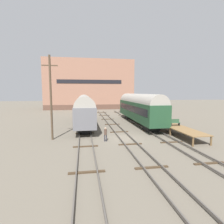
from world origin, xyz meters
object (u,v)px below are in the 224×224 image
bench (175,122)px  person_worker (105,133)px  train_car_grey (84,108)px  utility_pole (51,97)px  train_car_green (139,107)px

bench → person_worker: bench is taller
train_car_grey → utility_pole: utility_pole is taller
train_car_green → utility_pole: bearing=-147.8°
train_car_green → bench: bearing=-72.4°
utility_pole → train_car_green: bearing=32.2°
train_car_green → utility_pole: utility_pole is taller
train_car_green → person_worker: train_car_green is taller
person_worker → utility_pole: 7.67m
person_worker → utility_pole: (-6.20, 1.79, 4.14)m
bench → train_car_grey: bearing=144.7°
bench → person_worker: size_ratio=0.85×
utility_pole → train_car_grey: bearing=66.9°
bench → person_worker: 10.15m
train_car_green → bench: (2.54, -8.03, -1.49)m
bench → utility_pole: utility_pole is taller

